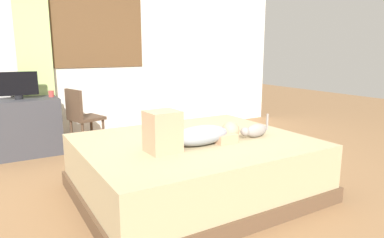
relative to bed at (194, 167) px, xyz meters
name	(u,v)px	position (x,y,z in m)	size (l,w,h in m)	color
ground_plane	(190,193)	(-0.04, 0.01, -0.26)	(16.00, 16.00, 0.00)	olive
back_wall_with_window	(103,44)	(-0.04, 2.60, 1.19)	(6.40, 0.14, 2.90)	silver
bed	(194,167)	(0.00, 0.00, 0.00)	(2.10, 1.75, 0.54)	brown
person_lying	(191,134)	(-0.14, -0.19, 0.38)	(0.94, 0.30, 0.34)	#8C939E
cat	(255,130)	(0.55, -0.23, 0.34)	(0.36, 0.13, 0.21)	gray
desk	(23,127)	(-1.28, 2.20, 0.11)	(0.90, 0.56, 0.74)	#38383D
tv_monitor	(18,85)	(-1.29, 2.20, 0.66)	(0.48, 0.10, 0.35)	black
cup	(51,94)	(-0.89, 2.22, 0.52)	(0.07, 0.07, 0.08)	#B23D38
chair_by_desk	(82,115)	(-0.59, 1.91, 0.24)	(0.47, 0.47, 0.86)	#4C3828
curtain_left	(34,52)	(-1.03, 2.48, 1.07)	(0.44, 0.06, 2.67)	#ADCC75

